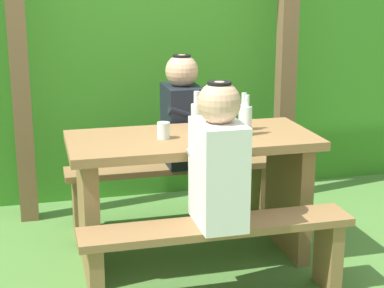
% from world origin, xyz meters
% --- Properties ---
extents(ground_plane, '(12.00, 12.00, 0.00)m').
position_xyz_m(ground_plane, '(0.00, 0.00, 0.00)').
color(ground_plane, '#4C7A36').
extents(hedge_backdrop, '(6.40, 0.99, 1.96)m').
position_xyz_m(hedge_backdrop, '(0.00, 1.67, 0.98)').
color(hedge_backdrop, '#377F21').
rests_on(hedge_backdrop, ground_plane).
extents(pergola_post_left, '(0.12, 0.12, 2.04)m').
position_xyz_m(pergola_post_left, '(-0.93, 0.89, 1.02)').
color(pergola_post_left, brown).
rests_on(pergola_post_left, ground_plane).
extents(pergola_post_right, '(0.12, 0.12, 2.04)m').
position_xyz_m(pergola_post_right, '(0.93, 0.89, 1.02)').
color(pergola_post_right, brown).
rests_on(pergola_post_right, ground_plane).
extents(picnic_table, '(1.40, 0.64, 0.75)m').
position_xyz_m(picnic_table, '(0.00, 0.00, 0.51)').
color(picnic_table, olive).
rests_on(picnic_table, ground_plane).
extents(bench_near, '(1.40, 0.24, 0.43)m').
position_xyz_m(bench_near, '(0.00, -0.52, 0.31)').
color(bench_near, olive).
rests_on(bench_near, ground_plane).
extents(bench_far, '(1.40, 0.24, 0.43)m').
position_xyz_m(bench_far, '(0.00, 0.52, 0.31)').
color(bench_far, olive).
rests_on(bench_far, ground_plane).
extents(person_white_shirt, '(0.25, 0.35, 0.72)m').
position_xyz_m(person_white_shirt, '(-0.00, -0.52, 0.76)').
color(person_white_shirt, white).
rests_on(person_white_shirt, bench_near).
extents(person_black_coat, '(0.25, 0.35, 0.72)m').
position_xyz_m(person_black_coat, '(0.07, 0.52, 0.76)').
color(person_black_coat, black).
rests_on(person_black_coat, bench_far).
extents(drinking_glass, '(0.07, 0.07, 0.09)m').
position_xyz_m(drinking_glass, '(-0.17, -0.02, 0.80)').
color(drinking_glass, silver).
rests_on(drinking_glass, picnic_table).
extents(bottle_left, '(0.06, 0.06, 0.23)m').
position_xyz_m(bottle_left, '(0.31, -0.06, 0.84)').
color(bottle_left, silver).
rests_on(bottle_left, picnic_table).
extents(bottle_right, '(0.06, 0.06, 0.22)m').
position_xyz_m(bottle_right, '(0.33, 0.06, 0.84)').
color(bottle_right, silver).
rests_on(bottle_right, picnic_table).
extents(bottle_center, '(0.07, 0.07, 0.24)m').
position_xyz_m(bottle_center, '(0.05, 0.09, 0.85)').
color(bottle_center, silver).
rests_on(bottle_center, picnic_table).
extents(cell_phone, '(0.07, 0.14, 0.01)m').
position_xyz_m(cell_phone, '(0.12, 0.15, 0.76)').
color(cell_phone, black).
rests_on(cell_phone, picnic_table).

